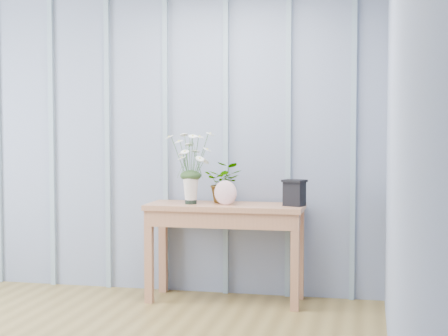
% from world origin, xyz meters
% --- Properties ---
extents(room_shell, '(4.00, 4.50, 2.50)m').
position_xyz_m(room_shell, '(0.00, 0.92, 1.99)').
color(room_shell, gray).
rests_on(room_shell, ground).
extents(sideboard, '(1.20, 0.45, 0.75)m').
position_xyz_m(sideboard, '(0.80, 1.99, 0.64)').
color(sideboard, '#A46848').
rests_on(sideboard, ground).
extents(daisy_vase, '(0.40, 0.30, 0.56)m').
position_xyz_m(daisy_vase, '(0.53, 1.95, 1.10)').
color(daisy_vase, black).
rests_on(daisy_vase, sideboard).
extents(spider_plant, '(0.29, 0.25, 0.32)m').
position_xyz_m(spider_plant, '(0.77, 2.09, 0.91)').
color(spider_plant, '#203919').
rests_on(spider_plant, sideboard).
extents(felt_disc_vessel, '(0.19, 0.09, 0.19)m').
position_xyz_m(felt_disc_vessel, '(0.81, 1.93, 0.84)').
color(felt_disc_vessel, '#984E67').
rests_on(felt_disc_vessel, sideboard).
extents(carved_box, '(0.20, 0.17, 0.20)m').
position_xyz_m(carved_box, '(1.33, 1.98, 0.85)').
color(carved_box, black).
rests_on(carved_box, sideboard).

